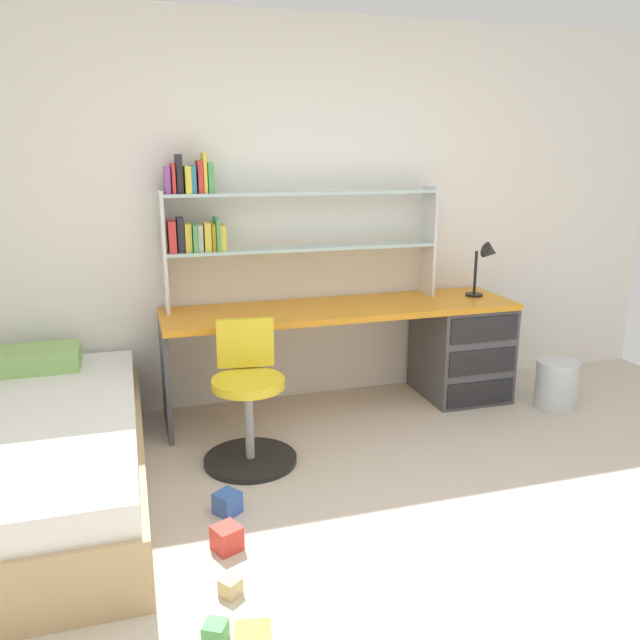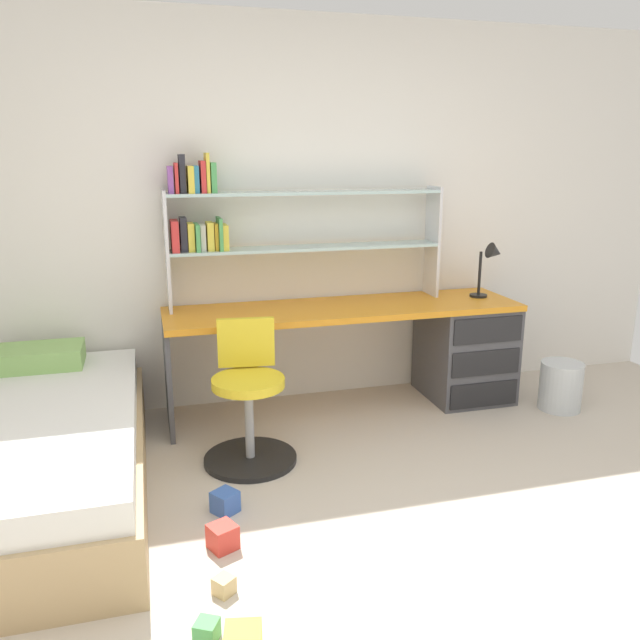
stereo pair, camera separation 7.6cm
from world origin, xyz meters
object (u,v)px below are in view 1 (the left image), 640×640
waste_bin (556,384)px  toy_block_natural_4 (230,587)px  toy_block_red_3 (227,538)px  toy_block_blue_0 (227,503)px  bed_platform (22,459)px  bookshelf_hutch (261,221)px  swivel_chair (249,408)px  toy_block_green_1 (215,633)px  desk_lamp (487,260)px  desk (428,343)px

waste_bin → toy_block_natural_4: 2.75m
toy_block_natural_4 → toy_block_red_3: bearing=83.8°
toy_block_blue_0 → bed_platform: bearing=156.7°
bookshelf_hutch → toy_block_red_3: bearing=-107.7°
bookshelf_hutch → toy_block_natural_4: bookshelf_hutch is taller
swivel_chair → toy_block_blue_0: bearing=-111.8°
swivel_chair → bed_platform: swivel_chair is taller
toy_block_green_1 → swivel_chair: bearing=74.3°
toy_block_green_1 → waste_bin: bearing=31.0°
desk_lamp → toy_block_green_1: 3.02m
desk → swivel_chair: bearing=-157.3°
desk → toy_block_red_3: bearing=-139.7°
bookshelf_hutch → swivel_chair: size_ratio=2.31×
swivel_chair → waste_bin: (2.14, 0.17, -0.15)m
toy_block_red_3 → desk_lamp: bearing=33.9°
toy_block_natural_4 → bed_platform: bearing=130.9°
toy_block_blue_0 → toy_block_red_3: bearing=-99.2°
desk → toy_block_blue_0: bearing=-145.4°
waste_bin → bed_platform: bearing=-175.1°
bed_platform → toy_block_green_1: (0.77, -1.23, -0.19)m
desk_lamp → toy_block_red_3: (-2.03, -1.37, -0.91)m
toy_block_red_3 → toy_block_natural_4: bearing=-96.2°
toy_block_red_3 → waste_bin: bearing=22.2°
desk_lamp → toy_block_red_3: size_ratio=3.46×
bookshelf_hutch → bed_platform: bearing=-148.0°
desk → toy_block_red_3: size_ratio=21.03×
toy_block_natural_4 → toy_block_blue_0: bearing=82.3°
desk_lamp → toy_block_natural_4: desk_lamp is taller
waste_bin → toy_block_red_3: size_ratio=2.94×
waste_bin → toy_block_red_3: waste_bin is taller
bookshelf_hutch → swivel_chair: (-0.25, -0.76, -0.95)m
toy_block_green_1 → toy_block_natural_4: toy_block_green_1 is taller
bookshelf_hutch → toy_block_natural_4: bearing=-105.9°
desk → toy_block_green_1: bearing=-132.4°
bed_platform → bookshelf_hutch: bearing=32.0°
desk_lamp → toy_block_green_1: bearing=-138.6°
bookshelf_hutch → bed_platform: size_ratio=0.90×
toy_block_green_1 → toy_block_natural_4: size_ratio=1.09×
toy_block_natural_4 → toy_block_green_1: bearing=-111.1°
bed_platform → toy_block_natural_4: bearing=-49.1°
bookshelf_hutch → waste_bin: bookshelf_hutch is taller
bookshelf_hutch → toy_block_green_1: (-0.62, -2.10, -1.22)m
desk → toy_block_blue_0: 1.95m
bookshelf_hutch → toy_block_natural_4: (-0.53, -1.87, -1.22)m
bed_platform → toy_block_natural_4: (0.86, -0.99, -0.19)m
desk_lamp → bookshelf_hutch: bearing=172.7°
toy_block_green_1 → toy_block_red_3: 0.55m
bookshelf_hutch → toy_block_red_3: size_ratio=16.41×
swivel_chair → bed_platform: 1.16m
desk → toy_block_green_1: 2.62m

